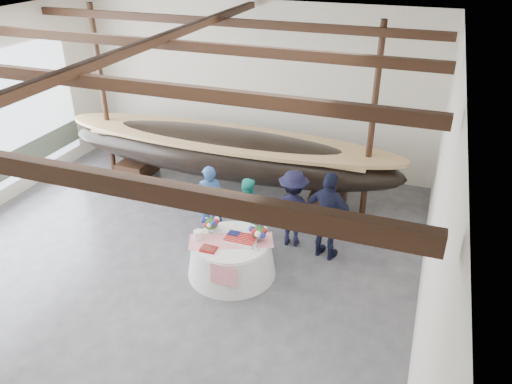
% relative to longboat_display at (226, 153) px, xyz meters
% --- Properties ---
extents(floor, '(10.00, 12.00, 0.01)m').
position_rel_longboat_display_xyz_m(floor, '(0.04, -4.04, -1.07)').
color(floor, '#3D3D42').
rests_on(floor, ground).
extents(wall_back, '(10.00, 0.02, 4.50)m').
position_rel_longboat_display_xyz_m(wall_back, '(0.04, 1.96, 1.18)').
color(wall_back, silver).
rests_on(wall_back, ground).
extents(wall_right, '(0.02, 12.00, 4.50)m').
position_rel_longboat_display_xyz_m(wall_right, '(5.04, -4.04, 1.18)').
color(wall_right, silver).
rests_on(wall_right, ground).
extents(ceiling, '(10.00, 12.00, 0.01)m').
position_rel_longboat_display_xyz_m(ceiling, '(0.04, -4.04, 3.43)').
color(ceiling, white).
rests_on(ceiling, wall_back).
extents(pavilion_structure, '(9.80, 11.76, 4.50)m').
position_rel_longboat_display_xyz_m(pavilion_structure, '(0.04, -3.32, 2.93)').
color(pavilion_structure, black).
rests_on(pavilion_structure, ground).
extents(longboat_display, '(8.93, 1.79, 1.67)m').
position_rel_longboat_display_xyz_m(longboat_display, '(0.00, 0.00, 0.00)').
color(longboat_display, black).
rests_on(longboat_display, ground).
extents(banquet_table, '(1.75, 1.75, 0.75)m').
position_rel_longboat_display_xyz_m(banquet_table, '(1.48, -3.20, -0.69)').
color(banquet_table, silver).
rests_on(banquet_table, ground).
extents(tabletop_items, '(1.70, 1.13, 0.40)m').
position_rel_longboat_display_xyz_m(tabletop_items, '(1.44, -3.07, -0.17)').
color(tabletop_items, red).
rests_on(tabletop_items, banquet_table).
extents(guest_woman_blue, '(0.72, 0.62, 1.66)m').
position_rel_longboat_display_xyz_m(guest_woman_blue, '(0.48, -2.01, -0.24)').
color(guest_woman_blue, navy).
rests_on(guest_woman_blue, ground).
extents(guest_woman_teal, '(0.77, 0.64, 1.43)m').
position_rel_longboat_display_xyz_m(guest_woman_teal, '(1.28, -1.85, -0.35)').
color(guest_woman_teal, teal).
rests_on(guest_woman_teal, ground).
extents(guest_man_left, '(1.19, 0.77, 1.73)m').
position_rel_longboat_display_xyz_m(guest_man_left, '(2.30, -1.77, -0.20)').
color(guest_man_left, black).
rests_on(guest_man_left, ground).
extents(guest_man_right, '(1.22, 0.75, 1.93)m').
position_rel_longboat_display_xyz_m(guest_man_right, '(3.11, -2.00, -0.10)').
color(guest_man_right, black).
rests_on(guest_man_right, ground).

